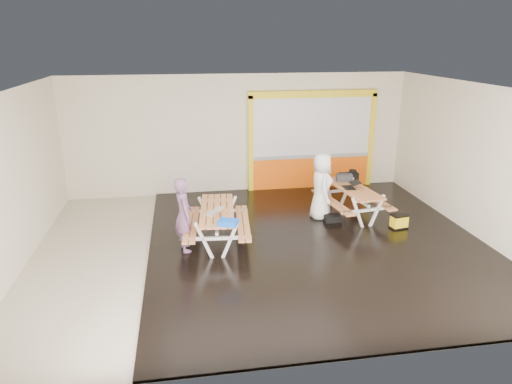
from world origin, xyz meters
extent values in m
cube|color=beige|center=(0.00, 0.00, -0.01)|extent=(10.00, 8.00, 0.01)
cube|color=white|center=(0.00, 0.00, 3.50)|extent=(10.00, 8.00, 0.01)
cube|color=beige|center=(0.00, 4.00, 1.75)|extent=(10.00, 0.01, 3.50)
cube|color=beige|center=(0.00, -4.00, 1.75)|extent=(10.00, 0.01, 3.50)
cube|color=beige|center=(-5.00, 0.00, 1.75)|extent=(0.01, 8.00, 3.50)
cube|color=beige|center=(5.00, 0.00, 1.75)|extent=(0.01, 8.00, 3.50)
cube|color=black|center=(1.25, 0.00, 0.03)|extent=(7.50, 7.98, 0.05)
cube|color=#F45C0A|center=(2.20, 3.93, 0.50)|extent=(3.60, 0.12, 1.00)
cube|color=gray|center=(2.20, 3.93, 1.03)|extent=(3.60, 0.14, 0.10)
cube|color=silver|center=(2.20, 3.94, 1.94)|extent=(3.60, 0.08, 1.72)
cube|color=yellow|center=(0.33, 3.92, 1.45)|extent=(0.14, 0.16, 2.90)
cube|color=yellow|center=(4.07, 3.92, 1.45)|extent=(0.14, 0.16, 2.90)
cube|color=yellow|center=(2.20, 3.92, 2.90)|extent=(3.88, 0.16, 0.20)
cube|color=#DD8E56|center=(-1.27, 0.36, 0.82)|extent=(0.32, 2.10, 0.04)
cube|color=#DD8E56|center=(-1.12, 0.34, 0.82)|extent=(0.32, 2.10, 0.04)
cube|color=#DD8E56|center=(-0.98, 0.33, 0.82)|extent=(0.32, 2.10, 0.04)
cube|color=#DD8E56|center=(-0.83, 0.31, 0.82)|extent=(0.32, 2.10, 0.04)
cube|color=#DD8E56|center=(-0.68, 0.30, 0.82)|extent=(0.32, 2.10, 0.04)
cube|color=white|center=(-1.32, -0.44, 0.44)|extent=(0.39, 0.10, 0.84)
cube|color=white|center=(-0.78, -0.49, 0.44)|extent=(0.39, 0.10, 0.84)
cube|color=white|center=(-1.05, -0.47, 0.49)|extent=(1.44, 0.19, 0.06)
cube|color=white|center=(-1.05, -0.47, 0.76)|extent=(0.71, 0.13, 0.06)
cube|color=white|center=(-1.18, 1.15, 0.44)|extent=(0.39, 0.10, 0.84)
cube|color=white|center=(-0.63, 1.10, 0.44)|extent=(0.39, 0.10, 0.84)
cube|color=white|center=(-0.90, 1.12, 0.49)|extent=(1.44, 0.19, 0.06)
cube|color=white|center=(-0.90, 1.12, 0.76)|extent=(0.71, 0.13, 0.06)
cube|color=white|center=(-0.98, 0.33, 0.61)|extent=(0.22, 1.72, 0.06)
cube|color=#DD8E56|center=(-1.62, 0.39, 0.50)|extent=(0.31, 2.10, 0.04)
cube|color=#DD8E56|center=(-1.48, 0.37, 0.50)|extent=(0.31, 2.10, 0.04)
cube|color=#DD8E56|center=(-0.47, 0.28, 0.50)|extent=(0.31, 2.10, 0.04)
cube|color=#DD8E56|center=(-0.33, 0.27, 0.50)|extent=(0.31, 2.10, 0.04)
cube|color=#DD8E56|center=(2.31, 1.35, 0.80)|extent=(0.42, 2.04, 0.04)
cube|color=#DD8E56|center=(2.45, 1.37, 0.80)|extent=(0.42, 2.04, 0.04)
cube|color=#DD8E56|center=(2.60, 1.39, 0.80)|extent=(0.42, 2.04, 0.04)
cube|color=#DD8E56|center=(2.74, 1.41, 0.80)|extent=(0.42, 2.04, 0.04)
cube|color=#DD8E56|center=(2.88, 1.43, 0.80)|extent=(0.42, 2.04, 0.04)
cube|color=white|center=(2.44, 0.59, 0.43)|extent=(0.38, 0.11, 0.82)
cube|color=white|center=(2.97, 0.66, 0.43)|extent=(0.38, 0.11, 0.82)
cube|color=white|center=(2.71, 0.62, 0.48)|extent=(1.39, 0.26, 0.06)
cube|color=white|center=(2.71, 0.62, 0.74)|extent=(0.69, 0.16, 0.06)
cube|color=white|center=(2.22, 2.12, 0.43)|extent=(0.38, 0.11, 0.82)
cube|color=white|center=(2.75, 2.20, 0.43)|extent=(0.38, 0.11, 0.82)
cube|color=white|center=(2.49, 2.16, 0.48)|extent=(1.39, 0.26, 0.06)
cube|color=white|center=(2.49, 2.16, 0.74)|extent=(0.69, 0.16, 0.06)
cube|color=white|center=(2.60, 1.39, 0.59)|extent=(0.30, 1.67, 0.06)
cube|color=#DD8E56|center=(1.97, 1.30, 0.49)|extent=(0.41, 2.04, 0.04)
cube|color=#DD8E56|center=(2.11, 1.32, 0.49)|extent=(0.41, 2.04, 0.04)
cube|color=#DD8E56|center=(3.08, 1.46, 0.49)|extent=(0.41, 2.04, 0.04)
cube|color=#DD8E56|center=(3.22, 1.48, 0.49)|extent=(0.41, 2.04, 0.04)
imported|color=#6B486B|center=(-1.71, 0.01, 0.88)|extent=(0.50, 0.66, 1.64)
imported|color=white|center=(1.78, 1.46, 0.86)|extent=(0.62, 0.90, 1.75)
cube|color=silver|center=(-1.10, 0.08, 0.85)|extent=(0.34, 0.39, 0.02)
cube|color=silver|center=(-0.96, 0.02, 0.96)|extent=(0.32, 0.38, 0.06)
cube|color=silver|center=(-0.97, 0.03, 0.96)|extent=(0.28, 0.34, 0.05)
cube|color=black|center=(2.48, 1.37, 0.83)|extent=(0.27, 0.37, 0.02)
cube|color=black|center=(2.64, 1.37, 0.95)|extent=(0.25, 0.37, 0.07)
cube|color=silver|center=(2.64, 1.37, 0.95)|extent=(0.21, 0.32, 0.06)
cube|color=blue|center=(-0.83, -0.62, 0.89)|extent=(0.46, 0.40, 0.11)
cube|color=black|center=(2.57, 1.98, 0.91)|extent=(0.45, 0.28, 0.19)
cylinder|color=black|center=(2.57, 1.98, 1.05)|extent=(0.31, 0.08, 0.03)
cube|color=black|center=(2.94, 2.34, 0.70)|extent=(0.32, 0.22, 0.45)
cylinder|color=black|center=(2.94, 2.34, 0.95)|extent=(0.21, 0.21, 0.11)
cube|color=black|center=(1.99, 1.10, 0.13)|extent=(0.42, 0.32, 0.15)
cube|color=black|center=(3.45, 0.41, 0.07)|extent=(0.44, 0.33, 0.04)
cube|color=yellow|center=(3.45, 0.41, 0.22)|extent=(0.42, 0.31, 0.30)
cube|color=black|center=(3.45, 0.41, 0.38)|extent=(0.44, 0.33, 0.03)
camera|label=1|loc=(-1.67, -9.28, 4.47)|focal=32.33mm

